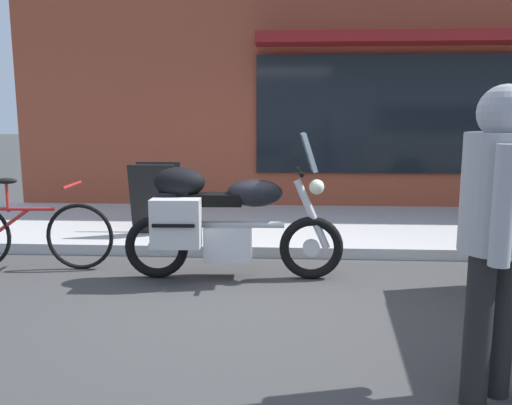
% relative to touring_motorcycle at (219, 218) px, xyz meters
% --- Properties ---
extents(ground_plane, '(80.00, 80.00, 0.00)m').
position_rel_touring_motorcycle_xyz_m(ground_plane, '(0.31, -0.34, -0.59)').
color(ground_plane, '#3C3C3C').
extents(touring_motorcycle, '(2.07, 0.71, 1.38)m').
position_rel_touring_motorcycle_xyz_m(touring_motorcycle, '(0.00, 0.00, 0.00)').
color(touring_motorcycle, black).
rests_on(touring_motorcycle, ground_plane).
extents(parked_bicycle, '(1.70, 0.48, 0.93)m').
position_rel_touring_motorcycle_xyz_m(parked_bicycle, '(-1.95, 0.22, -0.22)').
color(parked_bicycle, black).
rests_on(parked_bicycle, ground_plane).
extents(pedestrian_walking, '(0.48, 0.54, 1.68)m').
position_rel_touring_motorcycle_xyz_m(pedestrian_walking, '(1.71, -2.02, 0.46)').
color(pedestrian_walking, black).
rests_on(pedestrian_walking, ground_plane).
extents(sandwich_board_sign, '(0.55, 0.40, 0.85)m').
position_rel_touring_motorcycle_xyz_m(sandwich_board_sign, '(-0.95, 1.40, -0.05)').
color(sandwich_board_sign, black).
rests_on(sandwich_board_sign, sidewalk_curb).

